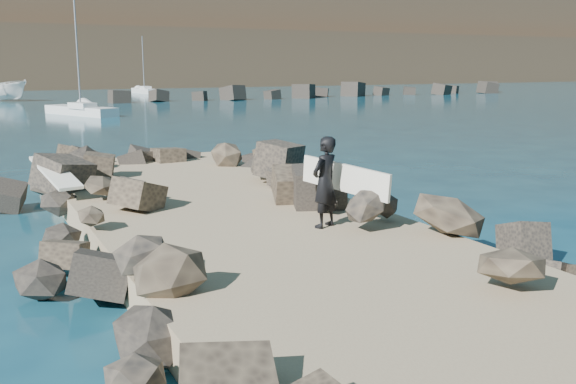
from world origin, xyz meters
TOP-DOWN VIEW (x-y plane):
  - ground at (0.00, 0.00)m, footprint 800.00×800.00m
  - jetty at (0.00, -2.00)m, footprint 6.00×26.00m
  - riprap_left at (-2.90, -1.50)m, footprint 2.60×22.00m
  - riprap_right at (2.90, -1.50)m, footprint 2.60×22.00m
  - breakwater_secondary at (35.00, 55.00)m, footprint 52.00×4.00m
  - headland at (10.00, 160.00)m, footprint 360.00×140.00m
  - surfboard_resting at (-3.13, 5.28)m, footprint 0.97×2.36m
  - boat_imported at (-1.05, 61.88)m, footprint 5.56×5.63m
  - surfer_with_board at (1.17, -0.39)m, footprint 1.21×2.11m
  - sailboat_c at (2.88, 39.02)m, footprint 4.40×7.36m
  - sailboat_d at (16.50, 73.46)m, footprint 2.02×6.24m
  - sailboat_f at (30.09, 94.69)m, footprint 3.56×5.34m

SIDE VIEW (x-z plane):
  - ground at x=0.00m, z-range 0.00..0.00m
  - jetty at x=0.00m, z-range 0.00..0.60m
  - sailboat_c at x=2.88m, z-range -4.06..4.75m
  - sailboat_d at x=16.50m, z-range -3.40..4.09m
  - sailboat_f at x=30.09m, z-range -3.00..3.69m
  - riprap_left at x=-2.90m, z-range 0.00..1.00m
  - riprap_right at x=2.90m, z-range 0.00..1.00m
  - breakwater_secondary at x=35.00m, z-range 0.00..1.20m
  - surfboard_resting at x=-3.13m, z-range 1.00..1.08m
  - boat_imported at x=-1.05m, z-range 0.00..2.22m
  - surfer_with_board at x=1.17m, z-range 0.61..2.38m
  - headland at x=10.00m, z-range 0.00..32.00m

